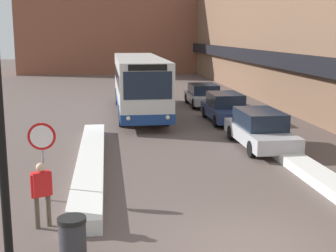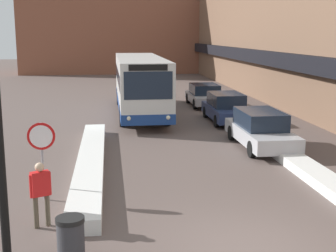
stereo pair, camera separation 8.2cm
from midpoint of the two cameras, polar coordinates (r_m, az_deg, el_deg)
The scene contains 13 objects.
ground_plane at distance 10.64m, azimuth 9.58°, elevation -14.54°, with size 160.00×160.00×0.00m, color brown.
building_row_right at distance 35.56m, azimuth 14.08°, elevation 10.87°, with size 5.50×60.00×9.23m.
building_backdrop_far at distance 58.03m, azimuth -4.67°, elevation 13.19°, with size 26.00×8.00×13.31m.
snow_bank_left at distance 16.65m, azimuth -9.54°, elevation -4.28°, with size 0.90×11.66×0.39m.
snow_bank_right at distance 17.55m, azimuth 14.67°, elevation -3.81°, with size 0.90×10.27×0.32m.
city_bus at distance 27.11m, azimuth -3.66°, elevation 5.22°, with size 2.55×12.03×3.28m.
parked_car_front at distance 19.49m, azimuth 11.02°, elevation -0.38°, with size 1.83×4.80×1.51m.
parked_car_middle at distance 24.87m, azimuth 6.91°, elevation 2.23°, with size 1.83×4.41×1.52m.
parked_car_back at distance 30.35m, azimuth 4.27°, elevation 3.80°, with size 1.92×4.21×1.40m.
stop_sign at distance 13.30m, azimuth -15.27°, elevation -2.20°, with size 0.76×0.08×2.21m.
street_lamp at distance 8.43m, azimuth -18.38°, elevation 4.67°, with size 1.46×0.36×5.95m.
pedestrian at distance 11.61m, azimuth -15.34°, elevation -7.40°, with size 0.48×0.36×1.61m.
trash_bin at distance 9.98m, azimuth -11.80°, elevation -13.38°, with size 0.59×0.59×0.95m.
Camera 1 is at (-2.96, -9.14, 4.59)m, focal length 50.00 mm.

